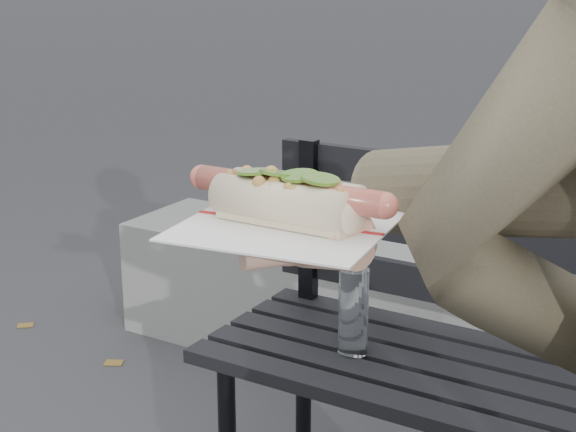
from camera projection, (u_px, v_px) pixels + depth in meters
name	position (u px, v px, depth m)	size (l,w,h in m)	color
park_bench	(564.00, 360.00, 1.76)	(1.50, 0.44, 0.88)	black
concrete_block	(296.00, 293.00, 2.99)	(1.20, 0.40, 0.40)	slate
held_hotdog	(511.00, 196.00, 0.78)	(0.63, 0.30, 0.20)	#4A4631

